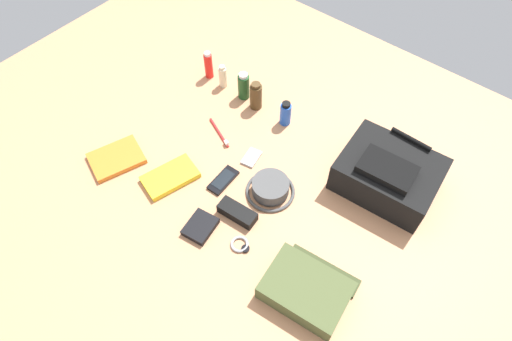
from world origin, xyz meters
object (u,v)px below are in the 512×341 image
object	(u,v)px
bucket_hat	(270,188)
sunglasses_case	(237,213)
backpack	(388,174)
wallet	(200,227)
wristwatch	(240,245)
cell_phone	(223,180)
toothbrush	(220,134)
lotion_bottle	(223,77)
travel_guidebook	(170,177)
sunscreen_spray	(209,65)
toiletry_pouch	(307,289)
paperback_novel	(116,158)
deodorant_spray	(285,114)
shampoo_bottle	(244,86)
cologne_bottle	(256,96)
media_player	(251,158)

from	to	relation	value
bucket_hat	sunglasses_case	distance (m)	0.15
backpack	wallet	xyz separation A→B (m)	(-0.40, -0.56, -0.06)
bucket_hat	wristwatch	bearing A→B (deg)	-76.68
cell_phone	toothbrush	bearing A→B (deg)	134.98
lotion_bottle	travel_guidebook	world-z (taller)	lotion_bottle
bucket_hat	backpack	bearing A→B (deg)	43.67
sunglasses_case	sunscreen_spray	bearing A→B (deg)	134.83
toiletry_pouch	cell_phone	world-z (taller)	toiletry_pouch
wallet	toiletry_pouch	bearing A→B (deg)	-3.37
toiletry_pouch	wallet	bearing A→B (deg)	-173.96
paperback_novel	deodorant_spray	bearing A→B (deg)	55.80
lotion_bottle	shampoo_bottle	bearing A→B (deg)	2.67
paperback_novel	toothbrush	size ratio (longest dim) A/B	1.47
backpack	cologne_bottle	world-z (taller)	backpack
bucket_hat	wristwatch	distance (m)	0.24
cologne_bottle	paperback_novel	distance (m)	0.61
paperback_novel	travel_guidebook	xyz separation A→B (m)	(0.22, 0.07, 0.00)
sunscreen_spray	media_player	bearing A→B (deg)	-28.36
toiletry_pouch	sunscreen_spray	distance (m)	1.06
cell_phone	sunglasses_case	bearing A→B (deg)	-29.47
toiletry_pouch	wallet	world-z (taller)	toiletry_pouch
sunscreen_spray	cologne_bottle	world-z (taller)	sunscreen_spray
media_player	toothbrush	size ratio (longest dim) A/B	0.59
sunscreen_spray	media_player	distance (m)	0.51
shampoo_bottle	travel_guidebook	bearing A→B (deg)	-82.43
cologne_bottle	wristwatch	xyz separation A→B (m)	(0.37, -0.53, -0.05)
paperback_novel	toiletry_pouch	bearing A→B (deg)	2.21
deodorant_spray	sunglasses_case	world-z (taller)	deodorant_spray
sunscreen_spray	travel_guidebook	size ratio (longest dim) A/B	0.59
shampoo_bottle	travel_guidebook	world-z (taller)	shampoo_bottle
paperback_novel	media_player	world-z (taller)	paperback_novel
wristwatch	sunglasses_case	bearing A→B (deg)	135.55
paperback_novel	cell_phone	xyz separation A→B (m)	(0.38, 0.19, -0.00)
travel_guidebook	deodorant_spray	bearing A→B (deg)	72.09
paperback_novel	wallet	xyz separation A→B (m)	(0.46, -0.01, 0.00)
paperback_novel	lotion_bottle	bearing A→B (deg)	85.60
backpack	media_player	distance (m)	0.51
deodorant_spray	wallet	size ratio (longest dim) A/B	1.01
backpack	shampoo_bottle	distance (m)	0.70
wristwatch	sunglasses_case	xyz separation A→B (m)	(-0.08, 0.08, 0.01)
cologne_bottle	deodorant_spray	xyz separation A→B (m)	(0.15, 0.01, -0.01)
backpack	toiletry_pouch	world-z (taller)	backpack
lotion_bottle	wristwatch	xyz separation A→B (m)	(0.56, -0.54, -0.05)
lotion_bottle	cell_phone	xyz separation A→B (m)	(0.34, -0.38, -0.05)
toothbrush	sunglasses_case	xyz separation A→B (m)	(0.30, -0.24, 0.01)
cell_phone	wristwatch	distance (m)	0.27
cell_phone	wallet	size ratio (longest dim) A/B	1.18
deodorant_spray	media_player	distance (m)	0.24
sunscreen_spray	sunglasses_case	distance (m)	0.73
lotion_bottle	sunglasses_case	world-z (taller)	lotion_bottle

